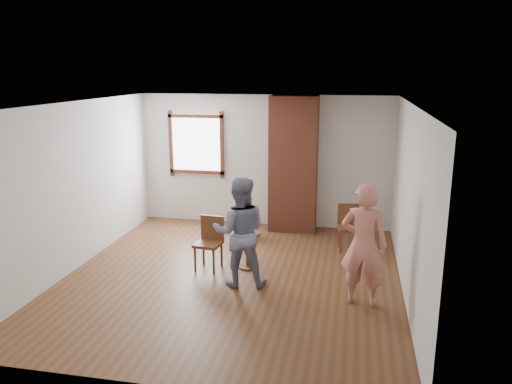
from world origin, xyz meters
TOP-DOWN VIEW (x-y plane):
  - ground at (0.00, 0.00)m, footprint 5.50×5.50m
  - room_shell at (-0.06, 0.61)m, footprint 5.04×5.52m
  - brick_chimney at (0.60, 2.50)m, footprint 0.90×0.50m
  - stoneware_crock at (-0.16, 1.86)m, footprint 0.40×0.40m
  - dark_pot at (-0.28, 2.40)m, footprint 0.17×0.17m
  - dining_chair_left at (-0.43, 0.31)m, footprint 0.44×0.44m
  - dining_chair_right at (1.70, 1.60)m, footprint 0.42×0.42m
  - side_table at (0.16, 0.40)m, footprint 0.40×0.40m
  - cake_plate at (0.16, 0.40)m, footprint 0.18×0.18m
  - cake_slice at (0.17, 0.40)m, footprint 0.08×0.07m
  - man at (0.18, -0.22)m, footprint 0.88×0.74m
  - person_pink at (1.91, -0.52)m, footprint 0.66×0.48m

SIDE VIEW (x-z plane):
  - ground at x=0.00m, z-range 0.00..0.00m
  - dark_pot at x=-0.28m, z-range 0.00..0.13m
  - stoneware_crock at x=-0.16m, z-range 0.00..0.42m
  - side_table at x=0.16m, z-range 0.10..0.70m
  - dining_chair_right at x=1.70m, z-range 0.05..0.84m
  - dining_chair_left at x=-0.43m, z-range 0.05..0.88m
  - cake_plate at x=0.16m, z-range 0.60..0.61m
  - cake_slice at x=0.17m, z-range 0.61..0.67m
  - man at x=0.18m, z-range 0.00..1.61m
  - person_pink at x=1.91m, z-range 0.00..1.67m
  - brick_chimney at x=0.60m, z-range 0.00..2.60m
  - room_shell at x=-0.06m, z-range 0.50..3.12m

